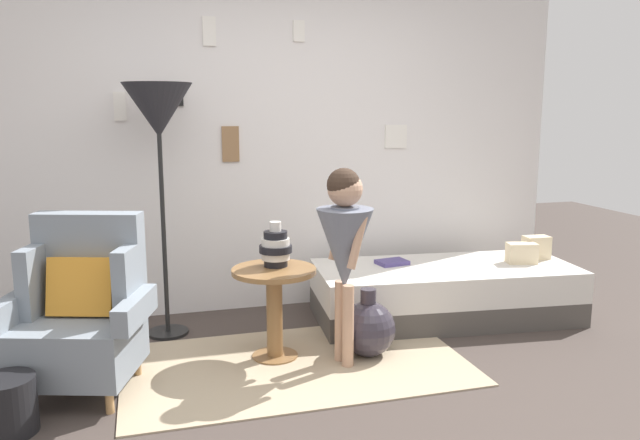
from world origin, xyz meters
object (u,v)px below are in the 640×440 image
(book_on_daybed, at_px, (392,262))
(magazine_basket, at_px, (7,406))
(floor_lamp, at_px, (158,117))
(person_child, at_px, (345,240))
(armchair, at_px, (82,312))
(vase_striped, at_px, (276,248))
(daybed, at_px, (445,292))
(side_table, at_px, (274,296))
(demijohn_near, at_px, (368,328))

(book_on_daybed, xyz_separation_m, magazine_basket, (-2.44, -1.10, -0.28))
(floor_lamp, bearing_deg, person_child, -39.48)
(armchair, height_order, floor_lamp, floor_lamp)
(magazine_basket, bearing_deg, vase_striped, 22.45)
(daybed, distance_m, magazine_basket, 2.96)
(person_child, bearing_deg, magazine_basket, -169.60)
(side_table, xyz_separation_m, person_child, (0.39, -0.21, 0.37))
(side_table, distance_m, demijohn_near, 0.63)
(vase_striped, distance_m, book_on_daybed, 1.14)
(daybed, height_order, demijohn_near, demijohn_near)
(side_table, bearing_deg, armchair, -173.85)
(demijohn_near, bearing_deg, armchair, 179.88)
(daybed, height_order, vase_striped, vase_striped)
(floor_lamp, bearing_deg, demijohn_near, -31.78)
(armchair, bearing_deg, book_on_daybed, 17.57)
(side_table, relative_size, floor_lamp, 0.34)
(daybed, xyz_separation_m, vase_striped, (-1.35, -0.34, 0.50))
(book_on_daybed, bearing_deg, floor_lamp, 177.54)
(armchair, relative_size, vase_striped, 3.45)
(person_child, distance_m, magazine_basket, 1.95)
(demijohn_near, bearing_deg, book_on_daybed, 56.95)
(daybed, distance_m, book_on_daybed, 0.45)
(armchair, xyz_separation_m, side_table, (1.11, 0.12, -0.03))
(magazine_basket, bearing_deg, floor_lamp, 55.60)
(magazine_basket, bearing_deg, side_table, 20.92)
(armchair, height_order, book_on_daybed, armchair)
(daybed, bearing_deg, armchair, -168.23)
(daybed, xyz_separation_m, side_table, (-1.37, -0.40, 0.21))
(vase_striped, bearing_deg, magazine_basket, -157.55)
(daybed, relative_size, side_table, 3.40)
(demijohn_near, relative_size, magazine_basket, 1.56)
(side_table, relative_size, demijohn_near, 1.33)
(vase_striped, height_order, book_on_daybed, vase_striped)
(magazine_basket, bearing_deg, book_on_daybed, 24.22)
(person_child, height_order, book_on_daybed, person_child)
(side_table, xyz_separation_m, demijohn_near, (0.57, -0.12, -0.23))
(armchair, distance_m, demijohn_near, 1.70)
(daybed, distance_m, side_table, 1.44)
(book_on_daybed, xyz_separation_m, demijohn_near, (-0.44, -0.67, -0.23))
(armchair, xyz_separation_m, person_child, (1.49, -0.09, 0.34))
(armchair, height_order, person_child, person_child)
(vase_striped, bearing_deg, daybed, 14.27)
(vase_striped, relative_size, book_on_daybed, 1.28)
(floor_lamp, distance_m, demijohn_near, 1.93)
(side_table, distance_m, floor_lamp, 1.40)
(side_table, xyz_separation_m, floor_lamp, (-0.63, 0.62, 1.08))
(armchair, xyz_separation_m, magazine_basket, (-0.32, -0.43, -0.30))
(side_table, bearing_deg, magazine_basket, -159.08)
(vase_striped, distance_m, demijohn_near, 0.77)
(daybed, xyz_separation_m, book_on_daybed, (-0.36, 0.15, 0.22))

